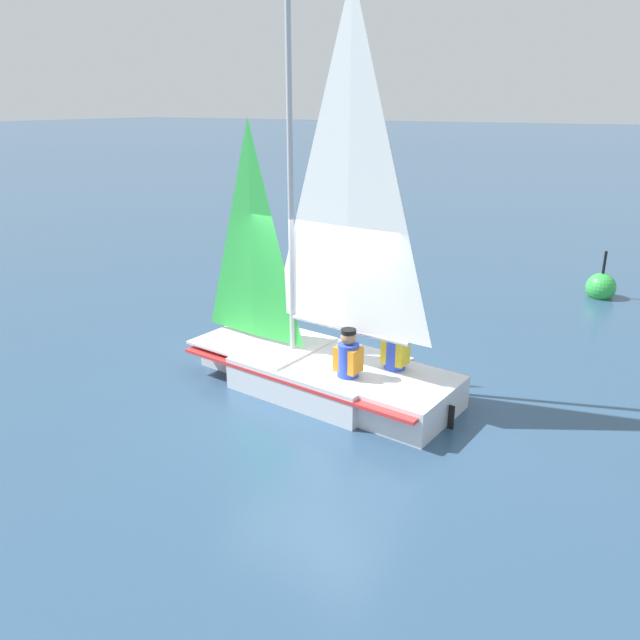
{
  "coord_description": "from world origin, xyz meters",
  "views": [
    {
      "loc": [
        4.27,
        -7.4,
        4.07
      ],
      "look_at": [
        0.0,
        0.0,
        1.08
      ],
      "focal_mm": 35.0,
      "sensor_mm": 36.0,
      "label": 1
    }
  ],
  "objects": [
    {
      "name": "ground_plane",
      "position": [
        0.0,
        0.0,
        0.0
      ],
      "size": [
        260.0,
        260.0,
        0.0
      ],
      "primitive_type": "plane",
      "color": "#2D4C6B"
    },
    {
      "name": "sailboat_main",
      "position": [
        0.03,
        -0.0,
        0.72
      ],
      "size": [
        4.28,
        2.1,
        5.69
      ],
      "rotation": [
        0.0,
        0.0,
        3.03
      ],
      "color": "silver",
      "rests_on": "ground_plane"
    },
    {
      "name": "sailor_helm",
      "position": [
        0.65,
        -0.35,
        0.63
      ],
      "size": [
        0.37,
        0.33,
        1.16
      ],
      "rotation": [
        0.0,
        0.0,
        3.03
      ],
      "color": "black",
      "rests_on": "ground_plane"
    },
    {
      "name": "sailor_crew",
      "position": [
        1.11,
        0.21,
        0.63
      ],
      "size": [
        0.37,
        0.33,
        1.16
      ],
      "rotation": [
        0.0,
        0.0,
        3.03
      ],
      "color": "black",
      "rests_on": "ground_plane"
    },
    {
      "name": "buoy_marker",
      "position": [
        3.04,
        7.08,
        0.23
      ],
      "size": [
        0.63,
        0.63,
        1.13
      ],
      "color": "green",
      "rests_on": "ground_plane"
    }
  ]
}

